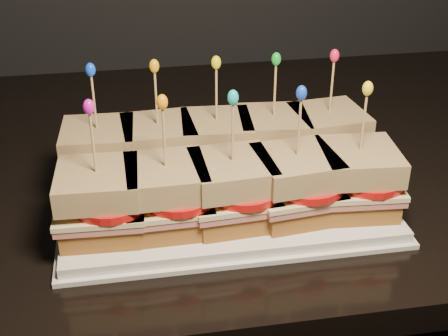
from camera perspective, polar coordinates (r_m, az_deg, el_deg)
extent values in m
cube|color=black|center=(0.92, -6.17, 0.35)|extent=(2.25, 0.75, 0.04)
cube|color=white|center=(0.78, 0.00, -2.96)|extent=(0.39, 0.24, 0.02)
cube|color=white|center=(0.78, 0.00, -3.33)|extent=(0.40, 0.25, 0.01)
cube|color=brown|center=(0.81, -11.11, -0.54)|extent=(0.09, 0.09, 0.02)
cube|color=#CA6F61|center=(0.80, -11.21, 0.45)|extent=(0.10, 0.10, 0.01)
cube|color=beige|center=(0.80, -11.26, 0.89)|extent=(0.10, 0.10, 0.01)
cylinder|color=red|center=(0.79, -10.45, 1.24)|extent=(0.09, 0.09, 0.01)
cube|color=#5F3510|center=(0.79, -11.45, 2.63)|extent=(0.09, 0.09, 0.03)
cylinder|color=tan|center=(0.77, -11.77, 5.63)|extent=(0.00, 0.00, 0.09)
ellipsoid|color=blue|center=(0.75, -12.11, 8.78)|extent=(0.01, 0.01, 0.02)
cube|color=brown|center=(0.81, -5.86, -0.11)|extent=(0.09, 0.09, 0.02)
cube|color=#CA6F61|center=(0.80, -5.92, 0.89)|extent=(0.10, 0.10, 0.01)
cube|color=beige|center=(0.80, -5.94, 1.33)|extent=(0.10, 0.10, 0.01)
cylinder|color=red|center=(0.79, -5.07, 1.68)|extent=(0.09, 0.09, 0.01)
cube|color=#5F3510|center=(0.79, -6.04, 3.07)|extent=(0.09, 0.09, 0.03)
cylinder|color=tan|center=(0.77, -6.21, 6.09)|extent=(0.00, 0.00, 0.09)
ellipsoid|color=#EDA211|center=(0.75, -6.40, 9.25)|extent=(0.01, 0.01, 0.02)
cube|color=brown|center=(0.82, -0.66, 0.32)|extent=(0.09, 0.09, 0.02)
cube|color=#CA6F61|center=(0.81, -0.67, 1.31)|extent=(0.10, 0.10, 0.01)
cube|color=beige|center=(0.81, -0.67, 1.75)|extent=(0.10, 0.10, 0.01)
cylinder|color=red|center=(0.80, 0.24, 2.11)|extent=(0.09, 0.09, 0.01)
cube|color=#5F3510|center=(0.79, -0.68, 3.49)|extent=(0.09, 0.09, 0.03)
cylinder|color=tan|center=(0.78, -0.70, 6.49)|extent=(0.00, 0.00, 0.09)
ellipsoid|color=yellow|center=(0.76, -0.72, 9.63)|extent=(0.01, 0.01, 0.02)
cube|color=brown|center=(0.83, 4.41, 0.73)|extent=(0.09, 0.09, 0.02)
cube|color=#CA6F61|center=(0.82, 4.45, 1.72)|extent=(0.10, 0.10, 0.01)
cube|color=beige|center=(0.82, 4.47, 2.15)|extent=(0.10, 0.10, 0.01)
cylinder|color=red|center=(0.81, 5.41, 2.50)|extent=(0.09, 0.09, 0.01)
cube|color=#5F3510|center=(0.81, 4.54, 3.86)|extent=(0.10, 0.10, 0.03)
cylinder|color=tan|center=(0.79, 4.66, 6.82)|extent=(0.00, 0.00, 0.09)
ellipsoid|color=green|center=(0.77, 4.80, 9.90)|extent=(0.01, 0.01, 0.02)
cube|color=brown|center=(0.85, 9.28, 1.13)|extent=(0.09, 0.09, 0.02)
cube|color=#CA6F61|center=(0.84, 9.36, 2.09)|extent=(0.10, 0.10, 0.01)
cube|color=beige|center=(0.84, 9.40, 2.52)|extent=(0.11, 0.10, 0.01)
cylinder|color=red|center=(0.84, 10.35, 2.85)|extent=(0.09, 0.09, 0.01)
cube|color=#5F3510|center=(0.83, 9.55, 4.19)|extent=(0.10, 0.10, 0.03)
cylinder|color=tan|center=(0.81, 9.81, 7.07)|extent=(0.00, 0.00, 0.09)
ellipsoid|color=#E51D41|center=(0.80, 10.08, 10.08)|extent=(0.01, 0.01, 0.02)
cube|color=brown|center=(0.71, -11.10, -4.86)|extent=(0.09, 0.09, 0.02)
cube|color=#CA6F61|center=(0.71, -11.22, -3.78)|extent=(0.10, 0.10, 0.01)
cube|color=beige|center=(0.70, -11.28, -3.30)|extent=(0.10, 0.10, 0.01)
cylinder|color=red|center=(0.69, -10.35, -2.96)|extent=(0.09, 0.09, 0.01)
cube|color=#5F3510|center=(0.69, -11.49, -1.40)|extent=(0.09, 0.09, 0.03)
cylinder|color=tan|center=(0.67, -11.86, 1.94)|extent=(0.00, 0.00, 0.09)
ellipsoid|color=#D812A5|center=(0.65, -12.25, 5.48)|extent=(0.01, 0.01, 0.02)
cube|color=brown|center=(0.71, -5.14, -4.37)|extent=(0.09, 0.09, 0.02)
cube|color=#CA6F61|center=(0.71, -5.19, -3.29)|extent=(0.10, 0.09, 0.01)
cube|color=beige|center=(0.70, -5.22, -2.80)|extent=(0.10, 0.09, 0.01)
cylinder|color=red|center=(0.69, -4.21, -2.45)|extent=(0.09, 0.09, 0.01)
cube|color=#5F3510|center=(0.69, -5.32, -0.89)|extent=(0.09, 0.09, 0.03)
cylinder|color=tan|center=(0.67, -5.49, 2.46)|extent=(0.00, 0.00, 0.09)
ellipsoid|color=orange|center=(0.65, -5.67, 6.02)|extent=(0.01, 0.01, 0.02)
cube|color=brown|center=(0.72, 0.75, -3.84)|extent=(0.09, 0.09, 0.02)
cube|color=#CA6F61|center=(0.71, 0.76, -2.76)|extent=(0.10, 0.10, 0.01)
cube|color=beige|center=(0.71, 0.76, -2.28)|extent=(0.10, 0.10, 0.01)
cylinder|color=red|center=(0.70, 1.82, -1.92)|extent=(0.09, 0.09, 0.01)
cube|color=#5F3510|center=(0.70, 0.78, -0.38)|extent=(0.09, 0.09, 0.03)
cylinder|color=tan|center=(0.68, 0.80, 2.95)|extent=(0.00, 0.00, 0.09)
ellipsoid|color=#13BABE|center=(0.66, 0.83, 6.48)|extent=(0.01, 0.01, 0.02)
cube|color=brown|center=(0.74, 6.45, -3.28)|extent=(0.10, 0.10, 0.02)
cube|color=#CA6F61|center=(0.73, 6.52, -2.22)|extent=(0.10, 0.10, 0.01)
cube|color=beige|center=(0.73, 6.55, -1.75)|extent=(0.11, 0.10, 0.01)
cylinder|color=red|center=(0.72, 7.63, -1.39)|extent=(0.09, 0.09, 0.01)
cube|color=#5F3510|center=(0.71, 6.67, 0.12)|extent=(0.10, 0.10, 0.03)
cylinder|color=tan|center=(0.69, 6.88, 3.38)|extent=(0.00, 0.00, 0.09)
ellipsoid|color=blue|center=(0.67, 7.10, 6.84)|extent=(0.01, 0.01, 0.02)
cube|color=brown|center=(0.76, 11.86, -2.73)|extent=(0.09, 0.09, 0.02)
cube|color=#CA6F61|center=(0.75, 11.98, -1.69)|extent=(0.10, 0.10, 0.01)
cube|color=beige|center=(0.75, 12.03, -1.23)|extent=(0.10, 0.10, 0.01)
cylinder|color=red|center=(0.74, 13.11, -0.87)|extent=(0.09, 0.09, 0.01)
cube|color=#5F3510|center=(0.74, 12.24, 0.59)|extent=(0.09, 0.09, 0.03)
cylinder|color=tan|center=(0.72, 12.61, 3.76)|extent=(0.00, 0.00, 0.09)
ellipsoid|color=yellow|center=(0.70, 13.01, 7.10)|extent=(0.01, 0.01, 0.02)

